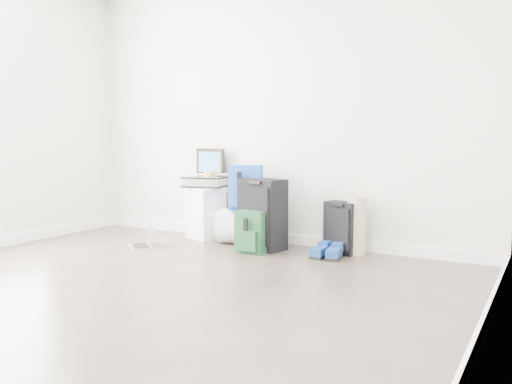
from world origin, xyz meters
The scene contains 14 objects.
ground centered at (0.00, 0.00, 0.00)m, with size 5.00×5.00×0.00m, color #362C27.
room_envelope centered at (0.00, 0.02, 1.72)m, with size 4.52×5.02×2.71m.
boxes_stack centered at (-0.73, 2.32, 0.28)m, with size 0.48×0.44×0.55m.
briefcase centered at (-0.73, 2.32, 0.61)m, with size 0.42×0.31×0.12m, color #B2B2B7.
painting centered at (-0.73, 2.42, 0.82)m, with size 0.39×0.08×0.29m.
drone centered at (-0.65, 2.30, 0.70)m, with size 0.46×0.46×0.05m.
duffel_bag centered at (-0.18, 2.26, 0.18)m, with size 0.36×0.36×0.58m, color gray.
blue_backpack centered at (-0.18, 2.23, 0.57)m, with size 0.37×0.32×0.45m.
large_suitcase centered at (0.07, 2.12, 0.34)m, with size 0.49×0.37×0.69m.
green_backpack centered at (0.07, 1.92, 0.19)m, with size 0.29×0.21×0.40m.
carry_on centered at (0.82, 2.32, 0.24)m, with size 0.34×0.27×0.49m.
shoes centered at (0.77, 2.09, 0.05)m, with size 0.27×0.31×0.10m.
rolled_rug centered at (0.96, 2.34, 0.27)m, with size 0.18×0.18×0.54m, color tan.
laptop centered at (-1.00, 1.64, 0.05)m, with size 0.37×0.36×0.21m.
Camera 1 is at (2.56, -2.44, 1.11)m, focal length 38.00 mm.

